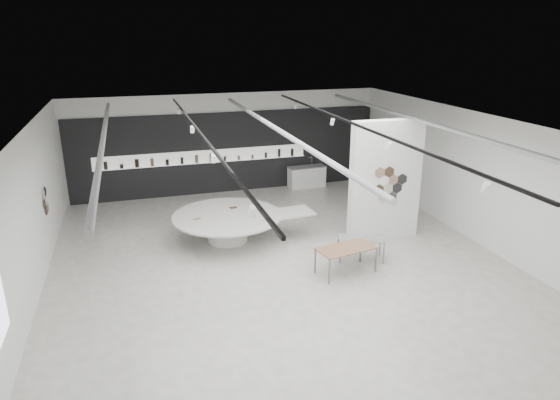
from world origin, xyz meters
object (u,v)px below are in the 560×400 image
object	(u,v)px
display_island	(230,224)
sample_table_stone	(361,240)
sample_table_wood	(346,250)
kitchen_counter	(307,177)
partition_column	(385,181)

from	to	relation	value
display_island	sample_table_stone	xyz separation A→B (m)	(3.17, -2.34, 0.04)
sample_table_wood	kitchen_counter	size ratio (longest dim) A/B	1.05
sample_table_stone	kitchen_counter	distance (m)	6.85
partition_column	display_island	distance (m)	4.79
kitchen_counter	partition_column	bearing A→B (deg)	-89.34
display_island	partition_column	bearing A→B (deg)	-18.89
sample_table_wood	kitchen_counter	world-z (taller)	kitchen_counter
partition_column	kitchen_counter	xyz separation A→B (m)	(-0.44, 5.55, -1.37)
sample_table_wood	sample_table_stone	xyz separation A→B (m)	(0.73, 0.62, -0.08)
partition_column	sample_table_wood	distance (m)	3.00
sample_table_stone	kitchen_counter	xyz separation A→B (m)	(0.88, 6.79, -0.15)
sample_table_wood	sample_table_stone	size ratio (longest dim) A/B	1.19
sample_table_stone	kitchen_counter	size ratio (longest dim) A/B	0.89
partition_column	sample_table_stone	world-z (taller)	partition_column
sample_table_wood	kitchen_counter	bearing A→B (deg)	77.77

